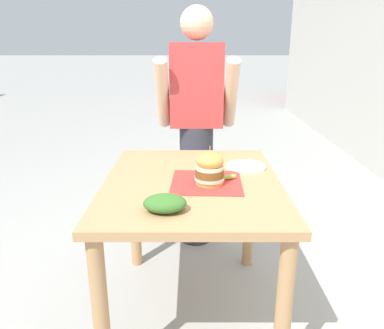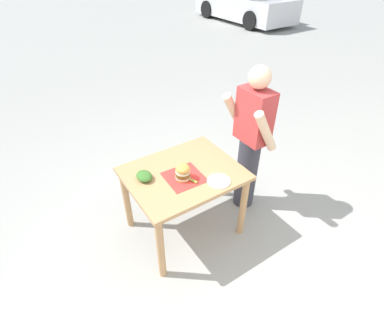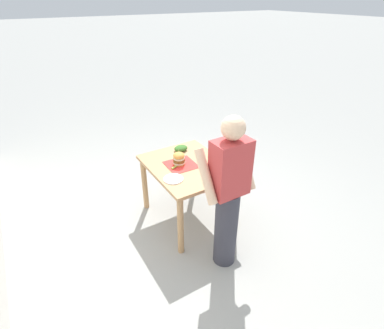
{
  "view_description": "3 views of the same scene",
  "coord_description": "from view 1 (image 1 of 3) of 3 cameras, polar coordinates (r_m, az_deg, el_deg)",
  "views": [
    {
      "loc": [
        -0.0,
        -1.77,
        1.47
      ],
      "look_at": [
        0.0,
        0.1,
        0.85
      ],
      "focal_mm": 35.0,
      "sensor_mm": 36.0,
      "label": 1
    },
    {
      "loc": [
        1.94,
        -1.17,
        2.59
      ],
      "look_at": [
        0.0,
        0.1,
        0.85
      ],
      "focal_mm": 28.0,
      "sensor_mm": 36.0,
      "label": 2
    },
    {
      "loc": [
        1.57,
        2.67,
        2.58
      ],
      "look_at": [
        0.0,
        0.1,
        0.85
      ],
      "focal_mm": 28.0,
      "sensor_mm": 36.0,
      "label": 3
    }
  ],
  "objects": [
    {
      "name": "sandwich",
      "position": [
        1.81,
        2.71,
        -0.64
      ],
      "size": [
        0.15,
        0.15,
        0.19
      ],
      "color": "gold",
      "rests_on": "serving_paper"
    },
    {
      "name": "diner_across_table",
      "position": [
        2.66,
        0.65,
        5.65
      ],
      "size": [
        0.55,
        0.35,
        1.69
      ],
      "color": "#33333D",
      "rests_on": "ground"
    },
    {
      "name": "patio_table",
      "position": [
        1.94,
        0.0,
        -6.04
      ],
      "size": [
        0.88,
        1.09,
        0.8
      ],
      "color": "tan",
      "rests_on": "ground"
    },
    {
      "name": "parked_car_mid_block",
      "position": [
        11.14,
        26.85,
        12.57
      ],
      "size": [
        4.23,
        1.89,
        1.6
      ],
      "color": "red",
      "rests_on": "ground"
    },
    {
      "name": "side_plate_with_forks",
      "position": [
        2.1,
        8.24,
        -0.27
      ],
      "size": [
        0.22,
        0.22,
        0.02
      ],
      "color": "white",
      "rests_on": "patio_table"
    },
    {
      "name": "side_salad",
      "position": [
        1.55,
        -4.12,
        -5.9
      ],
      "size": [
        0.18,
        0.14,
        0.07
      ],
      "primitive_type": "ellipsoid",
      "color": "#386B28",
      "rests_on": "patio_table"
    },
    {
      "name": "pickle_spear",
      "position": [
        1.89,
        5.63,
        -1.95
      ],
      "size": [
        0.07,
        0.05,
        0.02
      ],
      "primitive_type": "cylinder",
      "rotation": [
        0.0,
        1.57,
        0.33
      ],
      "color": "#8EA83D",
      "rests_on": "serving_paper"
    },
    {
      "name": "ground_plane",
      "position": [
        2.3,
        0.0,
        -21.41
      ],
      "size": [
        80.0,
        80.0,
        0.0
      ],
      "primitive_type": "plane",
      "color": "#9E9E99"
    },
    {
      "name": "serving_paper",
      "position": [
        1.86,
        2.23,
        -2.72
      ],
      "size": [
        0.36,
        0.36,
        0.0
      ],
      "primitive_type": "cube",
      "rotation": [
        0.0,
        0.0,
        -0.04
      ],
      "color": "red",
      "rests_on": "patio_table"
    }
  ]
}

